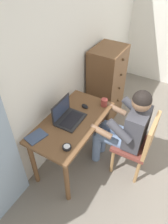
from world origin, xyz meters
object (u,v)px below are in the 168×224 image
at_px(dresser, 106,84).
at_px(person_seated, 126,127).
at_px(laptop, 67,116).
at_px(computer_mouse, 85,106).
at_px(desk, 72,128).
at_px(desk_clock, 67,147).
at_px(notebook_pad, 36,137).
at_px(coffee_mug, 104,102).
at_px(chair, 138,143).

xyz_separation_m(dresser, person_seated, (-0.83, -0.64, 0.10)).
bearing_deg(laptop, computer_mouse, -12.16).
bearing_deg(dresser, desk, -175.39).
height_order(person_seated, desk_clock, person_seated).
distance_m(notebook_pad, coffee_mug, 0.91).
height_order(computer_mouse, notebook_pad, computer_mouse).
height_order(desk, dresser, dresser).
xyz_separation_m(chair, coffee_mug, (0.15, 0.54, 0.29)).
relative_size(chair, coffee_mug, 7.46).
relative_size(person_seated, notebook_pad, 5.78).
height_order(computer_mouse, desk_clock, computer_mouse).
bearing_deg(computer_mouse, notebook_pad, -174.46).
bearing_deg(desk_clock, notebook_pad, 96.11).
distance_m(laptop, notebook_pad, 0.42).
xyz_separation_m(dresser, computer_mouse, (-0.82, -0.09, 0.18)).
bearing_deg(person_seated, notebook_pad, 132.57).
distance_m(desk, chair, 0.79).
distance_m(desk_clock, notebook_pad, 0.36).
relative_size(chair, notebook_pad, 4.26).
bearing_deg(computer_mouse, chair, -68.78).
xyz_separation_m(desk, dresser, (1.11, 0.09, -0.03)).
bearing_deg(laptop, desk, -87.53).
relative_size(computer_mouse, coffee_mug, 0.83).
distance_m(desk, person_seated, 0.62).
relative_size(desk, dresser, 0.93).
distance_m(computer_mouse, desk_clock, 0.66).
relative_size(dresser, desk_clock, 13.00).
relative_size(computer_mouse, desk_clock, 1.11).
height_order(person_seated, coffee_mug, person_seated).
bearing_deg(desk_clock, person_seated, -30.39).
bearing_deg(dresser, laptop, -178.31).
bearing_deg(dresser, computer_mouse, -173.48).
height_order(chair, desk_clock, chair).
relative_size(chair, laptop, 2.58).
bearing_deg(laptop, dresser, 1.69).
xyz_separation_m(person_seated, notebook_pad, (-0.67, 0.73, 0.06)).
xyz_separation_m(laptop, computer_mouse, (0.29, -0.06, -0.04)).
bearing_deg(computer_mouse, desk, -159.64).
bearing_deg(notebook_pad, chair, -40.75).
xyz_separation_m(dresser, chair, (-0.83, -0.82, -0.08)).
distance_m(desk, notebook_pad, 0.46).
bearing_deg(laptop, desk_clock, -147.19).
bearing_deg(desk, person_seated, -63.16).
height_order(laptop, coffee_mug, laptop).
distance_m(laptop, computer_mouse, 0.29).
xyz_separation_m(laptop, desk_clock, (-0.36, -0.23, -0.04)).
bearing_deg(coffee_mug, computer_mouse, 128.78).
distance_m(chair, notebook_pad, 1.17).
xyz_separation_m(dresser, desk_clock, (-1.47, -0.26, 0.17)).
height_order(desk_clock, coffee_mug, coffee_mug).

